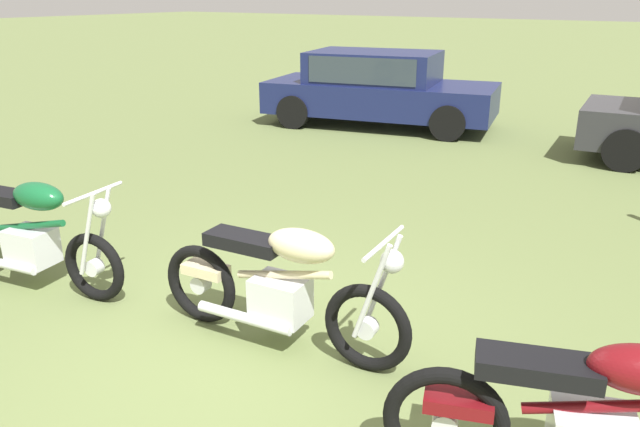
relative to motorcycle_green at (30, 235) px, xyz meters
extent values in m
plane|color=olive|center=(2.30, 0.05, -0.49)|extent=(120.00, 120.00, 0.00)
torus|color=black|center=(0.69, 0.12, -0.19)|extent=(0.62, 0.19, 0.61)
cylinder|color=silver|center=(0.69, 0.12, -0.19)|extent=(0.15, 0.12, 0.14)
cylinder|color=silver|center=(0.73, 0.22, 0.15)|extent=(0.28, 0.08, 0.75)
cylinder|color=silver|center=(0.76, 0.04, 0.15)|extent=(0.28, 0.08, 0.75)
cube|color=silver|center=(-0.01, 0.00, -0.11)|extent=(0.44, 0.36, 0.32)
cylinder|color=#14592D|center=(0.02, 0.01, 0.09)|extent=(0.79, 0.19, 0.23)
ellipsoid|color=#14592D|center=(0.17, 0.03, 0.38)|extent=(0.56, 0.34, 0.24)
cylinder|color=silver|center=(0.79, 0.14, 0.49)|extent=(0.14, 0.64, 0.03)
sphere|color=silver|center=(0.85, 0.15, 0.37)|extent=(0.18, 0.18, 0.16)
cylinder|color=silver|center=(-0.20, -0.19, -0.25)|extent=(0.80, 0.21, 0.08)
torus|color=black|center=(3.14, 0.49, -0.17)|extent=(0.66, 0.15, 0.65)
torus|color=black|center=(1.70, 0.36, -0.17)|extent=(0.66, 0.15, 0.65)
cylinder|color=silver|center=(3.14, 0.49, -0.17)|extent=(0.15, 0.11, 0.14)
cylinder|color=silver|center=(1.70, 0.36, -0.17)|extent=(0.15, 0.11, 0.14)
cylinder|color=silver|center=(3.19, 0.58, 0.16)|extent=(0.27, 0.06, 0.73)
cylinder|color=silver|center=(3.20, 0.40, 0.16)|extent=(0.27, 0.06, 0.73)
cube|color=silver|center=(2.44, 0.42, -0.11)|extent=(0.43, 0.34, 0.32)
cylinder|color=beige|center=(2.47, 0.43, 0.09)|extent=(0.79, 0.13, 0.22)
ellipsoid|color=beige|center=(2.62, 0.44, 0.34)|extent=(0.54, 0.31, 0.24)
cube|color=black|center=(2.14, 0.40, 0.28)|extent=(0.62, 0.29, 0.10)
cube|color=beige|center=(1.76, 0.36, -0.03)|extent=(0.37, 0.21, 0.08)
cylinder|color=silver|center=(3.24, 0.50, 0.49)|extent=(0.09, 0.64, 0.03)
sphere|color=silver|center=(3.30, 0.50, 0.37)|extent=(0.17, 0.17, 0.16)
cylinder|color=silver|center=(2.23, 0.24, -0.25)|extent=(0.80, 0.15, 0.08)
torus|color=black|center=(3.98, -0.17, -0.16)|extent=(0.67, 0.31, 0.68)
cylinder|color=silver|center=(3.98, -0.17, -0.16)|extent=(0.17, 0.14, 0.14)
cylinder|color=maroon|center=(4.69, 0.08, 0.09)|extent=(0.75, 0.31, 0.22)
cube|color=black|center=(4.38, -0.03, 0.26)|extent=(0.65, 0.42, 0.10)
cube|color=maroon|center=(4.04, -0.15, -0.02)|extent=(0.40, 0.29, 0.08)
cube|color=#161E4C|center=(-0.80, 8.01, 0.06)|extent=(4.66, 2.69, 0.60)
cube|color=#161E4C|center=(-0.95, 7.97, 0.64)|extent=(2.70, 2.09, 0.60)
cube|color=#2D3842|center=(-0.95, 7.97, 0.66)|extent=(2.35, 2.05, 0.48)
cylinder|color=black|center=(0.48, 9.14, -0.17)|extent=(0.67, 0.35, 0.64)
cylinder|color=black|center=(0.84, 7.50, -0.17)|extent=(0.67, 0.35, 0.64)
cylinder|color=black|center=(-2.43, 8.51, -0.17)|extent=(0.67, 0.35, 0.64)
cylinder|color=black|center=(-2.08, 6.87, -0.17)|extent=(0.67, 0.35, 0.64)
cylinder|color=black|center=(3.62, 8.71, -0.17)|extent=(0.66, 0.28, 0.64)
cylinder|color=black|center=(3.78, 7.06, -0.17)|extent=(0.66, 0.28, 0.64)
camera|label=1|loc=(4.94, -2.83, 2.02)|focal=34.87mm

